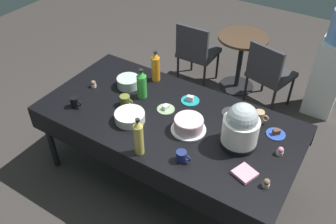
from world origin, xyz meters
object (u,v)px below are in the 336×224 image
at_px(soda_bottle_ginger_ale, 139,137).
at_px(water_cooler, 330,68).
at_px(slow_cooker, 241,127).
at_px(coffee_mug_black, 75,102).
at_px(potluck_table, 168,122).
at_px(coffee_mug_olive, 125,101).
at_px(glass_salad_bowl, 128,82).
at_px(coffee_mug_tan, 259,117).
at_px(dessert_plate_sage, 166,109).
at_px(dessert_plate_cobalt, 276,133).
at_px(maroon_chair_right, 269,72).
at_px(dessert_plate_teal, 190,100).
at_px(coffee_mug_navy, 182,156).
at_px(cupcake_lemon, 280,151).
at_px(cupcake_cocoa, 93,84).
at_px(soda_bottle_lime_soda, 142,84).
at_px(maroon_chair_left, 196,50).
at_px(cupcake_rose, 266,183).
at_px(ceramic_snack_bowl, 130,117).
at_px(frosted_layer_cake, 189,125).
at_px(soda_bottle_orange_juice, 156,67).
at_px(round_cafe_table, 241,53).
at_px(dessert_plate_charcoal, 232,113).

xyz_separation_m(soda_bottle_ginger_ale, water_cooler, (0.92, 2.29, -0.31)).
bearing_deg(slow_cooker, coffee_mug_black, -166.95).
relative_size(potluck_table, coffee_mug_olive, 16.89).
bearing_deg(slow_cooker, soda_bottle_ginger_ale, -140.96).
relative_size(glass_salad_bowl, coffee_mug_tan, 1.70).
distance_m(dessert_plate_sage, dessert_plate_cobalt, 0.93).
height_order(soda_bottle_ginger_ale, maroon_chair_right, soda_bottle_ginger_ale).
bearing_deg(dessert_plate_teal, coffee_mug_black, -143.50).
distance_m(coffee_mug_navy, maroon_chair_right, 1.93).
distance_m(cupcake_lemon, soda_bottle_ginger_ale, 1.05).
bearing_deg(cupcake_cocoa, soda_bottle_lime_soda, 14.45).
distance_m(slow_cooker, dessert_plate_sage, 0.72).
xyz_separation_m(dessert_plate_cobalt, soda_bottle_lime_soda, (-1.19, -0.15, 0.12)).
height_order(soda_bottle_ginger_ale, coffee_mug_navy, soda_bottle_ginger_ale).
bearing_deg(maroon_chair_left, cupcake_rose, -50.17).
bearing_deg(ceramic_snack_bowl, frosted_layer_cake, 18.26).
xyz_separation_m(dessert_plate_cobalt, soda_bottle_orange_juice, (-1.24, 0.15, 0.13)).
relative_size(soda_bottle_ginger_ale, coffee_mug_navy, 2.77).
xyz_separation_m(cupcake_lemon, maroon_chair_right, (-0.55, 1.46, -0.29)).
bearing_deg(cupcake_rose, soda_bottle_lime_soda, 163.29).
bearing_deg(cupcake_rose, maroon_chair_left, 129.83).
distance_m(frosted_layer_cake, round_cafe_table, 1.86).
bearing_deg(soda_bottle_lime_soda, cupcake_cocoa, -165.55).
height_order(coffee_mug_navy, water_cooler, water_cooler).
bearing_deg(dessert_plate_sage, maroon_chair_left, 108.29).
distance_m(cupcake_rose, soda_bottle_lime_soda, 1.36).
distance_m(coffee_mug_tan, maroon_chair_left, 1.72).
bearing_deg(maroon_chair_right, water_cooler, 26.47).
distance_m(coffee_mug_navy, round_cafe_table, 2.18).
distance_m(cupcake_lemon, coffee_mug_tan, 0.38).
relative_size(dessert_plate_teal, cupcake_lemon, 2.45).
distance_m(coffee_mug_navy, maroon_chair_left, 2.12).
bearing_deg(slow_cooker, round_cafe_table, 111.25).
distance_m(round_cafe_table, water_cooler, 1.02).
distance_m(coffee_mug_olive, maroon_chair_left, 1.63).
distance_m(soda_bottle_ginger_ale, coffee_mug_tan, 1.03).
relative_size(ceramic_snack_bowl, soda_bottle_ginger_ale, 0.77).
height_order(soda_bottle_orange_juice, coffee_mug_black, soda_bottle_orange_juice).
xyz_separation_m(soda_bottle_orange_juice, round_cafe_table, (0.35, 1.34, -0.39)).
bearing_deg(round_cafe_table, frosted_layer_cake, -81.27).
height_order(coffee_mug_tan, water_cooler, water_cooler).
bearing_deg(dessert_plate_sage, cupcake_rose, -18.51).
height_order(glass_salad_bowl, dessert_plate_cobalt, glass_salad_bowl).
bearing_deg(maroon_chair_left, round_cafe_table, 24.26).
bearing_deg(coffee_mug_navy, maroon_chair_left, 115.31).
xyz_separation_m(potluck_table, frosted_layer_cake, (0.23, -0.05, 0.12)).
bearing_deg(maroon_chair_right, frosted_layer_cake, -95.50).
distance_m(frosted_layer_cake, soda_bottle_orange_juice, 0.78).
bearing_deg(dessert_plate_sage, dessert_plate_charcoal, 26.46).
height_order(cupcake_lemon, coffee_mug_navy, coffee_mug_navy).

